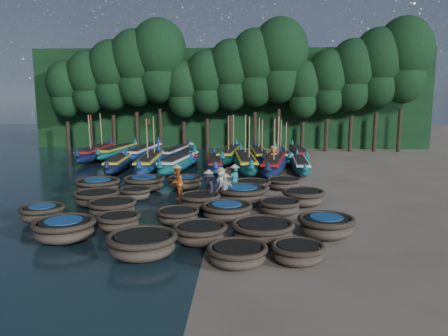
{
  "coord_description": "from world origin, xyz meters",
  "views": [
    {
      "loc": [
        1.29,
        -22.34,
        5.25
      ],
      "look_at": [
        0.24,
        1.66,
        1.3
      ],
      "focal_mm": 35.0,
      "sensor_mm": 36.0,
      "label": 1
    }
  ],
  "objects_px": {
    "coracle_13": "(227,211)",
    "fisherman_3": "(209,188)",
    "coracle_15": "(96,198)",
    "long_boat_4": "(179,163)",
    "coracle_9": "(326,226)",
    "long_boat_12": "(176,153)",
    "coracle_21": "(144,183)",
    "fisherman_6": "(274,158)",
    "long_boat_14": "(230,154)",
    "long_boat_15": "(259,155)",
    "long_boat_6": "(245,162)",
    "long_boat_17": "(299,153)",
    "coracle_19": "(303,197)",
    "coracle_14": "(280,206)",
    "coracle_24": "(284,183)",
    "coracle_17": "(200,201)",
    "fisherman_5": "(191,154)",
    "coracle_18": "(242,194)",
    "long_boat_11": "(144,153)",
    "long_boat_9": "(96,153)",
    "long_boat_10": "(118,152)",
    "coracle_2": "(142,244)",
    "coracle_6": "(119,222)",
    "coracle_12": "(178,216)",
    "coracle_16": "(135,193)",
    "long_boat_5": "(215,163)",
    "coracle_10": "(42,213)",
    "long_boat_13": "(190,156)",
    "coracle_8": "(263,231)",
    "long_boat_2": "(120,163)",
    "fisherman_1": "(234,180)",
    "coracle_4": "(298,252)",
    "coracle_11": "(112,208)",
    "fisherman_2": "(177,181)",
    "coracle_23": "(252,186)",
    "coracle_22": "(185,182)",
    "coracle_7": "(200,233)",
    "long_boat_7": "(274,164)",
    "coracle_3": "(237,254)",
    "coracle_5": "(64,229)",
    "long_boat_16": "(282,155)",
    "long_boat_3": "(150,162)"
  },
  "relations": [
    {
      "from": "coracle_13",
      "to": "fisherman_3",
      "type": "xyz_separation_m",
      "value": [
        -0.97,
        2.4,
        0.46
      ]
    },
    {
      "from": "coracle_15",
      "to": "long_boat_4",
      "type": "bearing_deg",
      "value": 76.43
    },
    {
      "from": "coracle_9",
      "to": "long_boat_12",
      "type": "bearing_deg",
      "value": 113.37
    },
    {
      "from": "coracle_21",
      "to": "fisherman_6",
      "type": "relative_size",
      "value": 1.23
    },
    {
      "from": "long_boat_14",
      "to": "long_boat_15",
      "type": "xyz_separation_m",
      "value": [
        2.35,
        0.28,
        -0.05
      ]
    },
    {
      "from": "long_boat_6",
      "to": "long_boat_17",
      "type": "height_order",
      "value": "long_boat_6"
    },
    {
      "from": "coracle_19",
      "to": "coracle_14",
      "type": "bearing_deg",
      "value": -127.85
    },
    {
      "from": "coracle_21",
      "to": "coracle_24",
      "type": "relative_size",
      "value": 1.06
    },
    {
      "from": "coracle_17",
      "to": "fisherman_5",
      "type": "relative_size",
      "value": 1.08
    },
    {
      "from": "coracle_18",
      "to": "long_boat_11",
      "type": "distance_m",
      "value": 16.96
    },
    {
      "from": "long_boat_12",
      "to": "long_boat_17",
      "type": "xyz_separation_m",
      "value": [
        10.33,
        0.5,
        -0.03
      ]
    },
    {
      "from": "long_boat_17",
      "to": "fisherman_5",
      "type": "height_order",
      "value": "fisherman_5"
    },
    {
      "from": "long_boat_9",
      "to": "long_boat_10",
      "type": "xyz_separation_m",
      "value": [
        1.51,
        1.37,
        -0.06
      ]
    },
    {
      "from": "coracle_14",
      "to": "coracle_2",
      "type": "bearing_deg",
      "value": -132.11
    },
    {
      "from": "coracle_6",
      "to": "coracle_2",
      "type": "bearing_deg",
      "value": -60.57
    },
    {
      "from": "coracle_12",
      "to": "coracle_16",
      "type": "bearing_deg",
      "value": 124.36
    },
    {
      "from": "long_boat_6",
      "to": "long_boat_14",
      "type": "xyz_separation_m",
      "value": [
        -1.21,
        4.3,
        -0.02
      ]
    },
    {
      "from": "long_boat_5",
      "to": "coracle_10",
      "type": "bearing_deg",
      "value": -119.6
    },
    {
      "from": "coracle_2",
      "to": "long_boat_12",
      "type": "relative_size",
      "value": 0.29
    },
    {
      "from": "coracle_9",
      "to": "long_boat_5",
      "type": "bearing_deg",
      "value": 108.76
    },
    {
      "from": "coracle_17",
      "to": "long_boat_4",
      "type": "height_order",
      "value": "long_boat_4"
    },
    {
      "from": "long_boat_4",
      "to": "long_boat_13",
      "type": "xyz_separation_m",
      "value": [
        0.29,
        4.25,
        -0.08
      ]
    },
    {
      "from": "coracle_8",
      "to": "long_boat_11",
      "type": "relative_size",
      "value": 0.27
    },
    {
      "from": "coracle_24",
      "to": "long_boat_2",
      "type": "height_order",
      "value": "long_boat_2"
    },
    {
      "from": "fisherman_1",
      "to": "fisherman_3",
      "type": "distance_m",
      "value": 2.24
    },
    {
      "from": "coracle_4",
      "to": "coracle_11",
      "type": "height_order",
      "value": "coracle_11"
    },
    {
      "from": "coracle_4",
      "to": "fisherman_2",
      "type": "distance_m",
      "value": 10.21
    },
    {
      "from": "coracle_23",
      "to": "long_boat_14",
      "type": "relative_size",
      "value": 0.27
    },
    {
      "from": "coracle_23",
      "to": "long_boat_10",
      "type": "distance_m",
      "value": 17.57
    },
    {
      "from": "coracle_13",
      "to": "long_boat_13",
      "type": "height_order",
      "value": "long_boat_13"
    },
    {
      "from": "long_boat_14",
      "to": "fisherman_5",
      "type": "xyz_separation_m",
      "value": [
        -2.9,
        -2.28,
        0.3
      ]
    },
    {
      "from": "long_boat_4",
      "to": "long_boat_15",
      "type": "distance_m",
      "value": 7.45
    },
    {
      "from": "long_boat_5",
      "to": "long_boat_6",
      "type": "bearing_deg",
      "value": -11.8
    },
    {
      "from": "coracle_22",
      "to": "long_boat_14",
      "type": "xyz_separation_m",
      "value": [
        2.26,
        10.74,
        0.18
      ]
    },
    {
      "from": "coracle_9",
      "to": "coracle_7",
      "type": "bearing_deg",
      "value": -169.23
    },
    {
      "from": "long_boat_17",
      "to": "coracle_22",
      "type": "bearing_deg",
      "value": -124.95
    },
    {
      "from": "long_boat_7",
      "to": "fisherman_5",
      "type": "xyz_separation_m",
      "value": [
        -6.13,
        2.75,
        0.29
      ]
    },
    {
      "from": "coracle_23",
      "to": "long_boat_4",
      "type": "height_order",
      "value": "long_boat_4"
    },
    {
      "from": "coracle_3",
      "to": "coracle_9",
      "type": "relative_size",
      "value": 0.9
    },
    {
      "from": "long_boat_5",
      "to": "fisherman_5",
      "type": "height_order",
      "value": "fisherman_5"
    },
    {
      "from": "coracle_9",
      "to": "long_boat_2",
      "type": "relative_size",
      "value": 0.3
    },
    {
      "from": "coracle_14",
      "to": "long_boat_11",
      "type": "distance_m",
      "value": 19.53
    },
    {
      "from": "coracle_8",
      "to": "coracle_18",
      "type": "relative_size",
      "value": 0.89
    },
    {
      "from": "coracle_5",
      "to": "coracle_18",
      "type": "height_order",
      "value": "coracle_18"
    },
    {
      "from": "coracle_24",
      "to": "long_boat_16",
      "type": "bearing_deg",
      "value": 85.72
    },
    {
      "from": "coracle_21",
      "to": "long_boat_17",
      "type": "relative_size",
      "value": 0.3
    },
    {
      "from": "coracle_3",
      "to": "long_boat_3",
      "type": "xyz_separation_m",
      "value": [
        -6.44,
        17.43,
        0.22
      ]
    },
    {
      "from": "coracle_4",
      "to": "long_boat_15",
      "type": "distance_m",
      "value": 22.05
    },
    {
      "from": "coracle_2",
      "to": "long_boat_6",
      "type": "relative_size",
      "value": 0.26
    },
    {
      "from": "coracle_14",
      "to": "coracle_4",
      "type": "bearing_deg",
      "value": -89.1
    }
  ]
}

